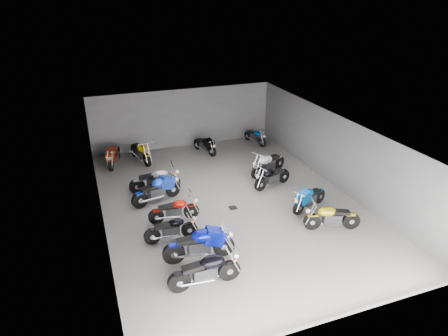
{
  "coord_description": "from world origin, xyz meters",
  "views": [
    {
      "loc": [
        -5.2,
        -13.53,
        8.12
      ],
      "look_at": [
        0.25,
        1.23,
        1.0
      ],
      "focal_mm": 32.0,
      "sensor_mm": 36.0,
      "label": 1
    }
  ],
  "objects_px": {
    "motorcycle_back_a": "(114,155)",
    "motorcycle_back_f": "(255,136)",
    "motorcycle_left_e": "(157,190)",
    "motorcycle_left_f": "(155,180)",
    "motorcycle_right_b": "(331,217)",
    "motorcycle_left_b": "(200,244)",
    "motorcycle_back_b": "(141,152)",
    "motorcycle_back_d": "(205,145)",
    "motorcycle_right_f": "(268,164)",
    "motorcycle_left_c": "(172,229)",
    "drain_grate": "(233,208)",
    "motorcycle_right_e": "(272,177)",
    "motorcycle_left_a": "(206,271)",
    "motorcycle_left_d": "(175,210)",
    "motorcycle_right_c": "(309,198)"
  },
  "relations": [
    {
      "from": "motorcycle_back_b",
      "to": "motorcycle_left_d",
      "type": "bearing_deg",
      "value": 77.92
    },
    {
      "from": "motorcycle_left_c",
      "to": "motorcycle_right_e",
      "type": "height_order",
      "value": "motorcycle_right_e"
    },
    {
      "from": "motorcycle_back_b",
      "to": "motorcycle_back_a",
      "type": "bearing_deg",
      "value": -16.54
    },
    {
      "from": "motorcycle_left_f",
      "to": "motorcycle_back_d",
      "type": "height_order",
      "value": "motorcycle_left_f"
    },
    {
      "from": "motorcycle_right_c",
      "to": "motorcycle_back_b",
      "type": "bearing_deg",
      "value": 14.85
    },
    {
      "from": "motorcycle_left_b",
      "to": "motorcycle_right_f",
      "type": "xyz_separation_m",
      "value": [
        4.95,
        5.15,
        -0.02
      ]
    },
    {
      "from": "motorcycle_right_e",
      "to": "motorcycle_back_a",
      "type": "height_order",
      "value": "motorcycle_back_a"
    },
    {
      "from": "motorcycle_back_a",
      "to": "motorcycle_right_f",
      "type": "bearing_deg",
      "value": 169.29
    },
    {
      "from": "motorcycle_left_b",
      "to": "motorcycle_back_a",
      "type": "xyz_separation_m",
      "value": [
        -1.78,
        8.79,
        -0.05
      ]
    },
    {
      "from": "drain_grate",
      "to": "motorcycle_left_e",
      "type": "height_order",
      "value": "motorcycle_left_e"
    },
    {
      "from": "motorcycle_right_b",
      "to": "motorcycle_back_d",
      "type": "relative_size",
      "value": 1.1
    },
    {
      "from": "motorcycle_back_d",
      "to": "motorcycle_left_e",
      "type": "bearing_deg",
      "value": 33.4
    },
    {
      "from": "motorcycle_left_a",
      "to": "motorcycle_left_b",
      "type": "bearing_deg",
      "value": 171.12
    },
    {
      "from": "motorcycle_back_b",
      "to": "motorcycle_back_d",
      "type": "xyz_separation_m",
      "value": [
        3.42,
        -0.01,
        -0.08
      ]
    },
    {
      "from": "motorcycle_right_b",
      "to": "motorcycle_left_b",
      "type": "bearing_deg",
      "value": 108.34
    },
    {
      "from": "motorcycle_right_f",
      "to": "motorcycle_back_d",
      "type": "bearing_deg",
      "value": 4.26
    },
    {
      "from": "motorcycle_left_d",
      "to": "motorcycle_left_f",
      "type": "xyz_separation_m",
      "value": [
        -0.19,
        2.64,
        0.06
      ]
    },
    {
      "from": "motorcycle_left_d",
      "to": "motorcycle_back_d",
      "type": "height_order",
      "value": "motorcycle_left_d"
    },
    {
      "from": "motorcycle_left_d",
      "to": "motorcycle_left_f",
      "type": "distance_m",
      "value": 2.64
    },
    {
      "from": "motorcycle_right_f",
      "to": "motorcycle_left_b",
      "type": "bearing_deg",
      "value": 111.55
    },
    {
      "from": "motorcycle_left_d",
      "to": "motorcycle_back_a",
      "type": "xyz_separation_m",
      "value": [
        -1.57,
        6.2,
        0.06
      ]
    },
    {
      "from": "motorcycle_back_a",
      "to": "motorcycle_back_f",
      "type": "relative_size",
      "value": 1.15
    },
    {
      "from": "motorcycle_left_a",
      "to": "motorcycle_right_e",
      "type": "distance_m",
      "value": 7.02
    },
    {
      "from": "motorcycle_right_e",
      "to": "motorcycle_left_e",
      "type": "bearing_deg",
      "value": 69.1
    },
    {
      "from": "drain_grate",
      "to": "motorcycle_back_d",
      "type": "distance_m",
      "value": 6.08
    },
    {
      "from": "motorcycle_back_a",
      "to": "motorcycle_back_b",
      "type": "distance_m",
      "value": 1.33
    },
    {
      "from": "motorcycle_right_c",
      "to": "motorcycle_back_f",
      "type": "xyz_separation_m",
      "value": [
        1.02,
        7.44,
        -0.03
      ]
    },
    {
      "from": "motorcycle_left_b",
      "to": "motorcycle_left_f",
      "type": "distance_m",
      "value": 5.25
    },
    {
      "from": "drain_grate",
      "to": "motorcycle_back_a",
      "type": "relative_size",
      "value": 0.15
    },
    {
      "from": "motorcycle_left_c",
      "to": "motorcycle_right_c",
      "type": "distance_m",
      "value": 5.67
    },
    {
      "from": "drain_grate",
      "to": "motorcycle_right_b",
      "type": "relative_size",
      "value": 0.16
    },
    {
      "from": "motorcycle_left_f",
      "to": "motorcycle_back_a",
      "type": "xyz_separation_m",
      "value": [
        -1.38,
        3.56,
        -0.01
      ]
    },
    {
      "from": "motorcycle_left_b",
      "to": "motorcycle_back_b",
      "type": "xyz_separation_m",
      "value": [
        -0.45,
        8.74,
        -0.03
      ]
    },
    {
      "from": "motorcycle_left_c",
      "to": "motorcycle_back_d",
      "type": "xyz_separation_m",
      "value": [
        3.58,
        7.35,
        -0.0
      ]
    },
    {
      "from": "motorcycle_left_a",
      "to": "motorcycle_left_d",
      "type": "bearing_deg",
      "value": -179.43
    },
    {
      "from": "motorcycle_right_f",
      "to": "motorcycle_back_f",
      "type": "bearing_deg",
      "value": -40.58
    },
    {
      "from": "motorcycle_left_f",
      "to": "motorcycle_back_b",
      "type": "bearing_deg",
      "value": -173.11
    },
    {
      "from": "motorcycle_right_e",
      "to": "motorcycle_back_a",
      "type": "relative_size",
      "value": 0.93
    },
    {
      "from": "motorcycle_left_f",
      "to": "motorcycle_right_e",
      "type": "relative_size",
      "value": 1.12
    },
    {
      "from": "motorcycle_left_a",
      "to": "motorcycle_back_a",
      "type": "distance_m",
      "value": 10.19
    },
    {
      "from": "motorcycle_left_e",
      "to": "motorcycle_left_f",
      "type": "height_order",
      "value": "motorcycle_left_e"
    },
    {
      "from": "motorcycle_right_c",
      "to": "motorcycle_left_b",
      "type": "bearing_deg",
      "value": 84.95
    },
    {
      "from": "motorcycle_left_f",
      "to": "motorcycle_right_e",
      "type": "height_order",
      "value": "motorcycle_left_f"
    },
    {
      "from": "motorcycle_left_b",
      "to": "motorcycle_right_e",
      "type": "height_order",
      "value": "motorcycle_left_b"
    },
    {
      "from": "motorcycle_left_a",
      "to": "motorcycle_left_d",
      "type": "height_order",
      "value": "motorcycle_left_a"
    },
    {
      "from": "motorcycle_left_f",
      "to": "motorcycle_left_e",
      "type": "bearing_deg",
      "value": -1.45
    },
    {
      "from": "motorcycle_left_b",
      "to": "motorcycle_back_f",
      "type": "distance_m",
      "value": 10.91
    },
    {
      "from": "motorcycle_left_b",
      "to": "motorcycle_back_d",
      "type": "height_order",
      "value": "motorcycle_left_b"
    },
    {
      "from": "motorcycle_right_b",
      "to": "motorcycle_back_d",
      "type": "height_order",
      "value": "motorcycle_right_b"
    },
    {
      "from": "motorcycle_back_b",
      "to": "motorcycle_right_f",
      "type": "bearing_deg",
      "value": 131.91
    }
  ]
}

